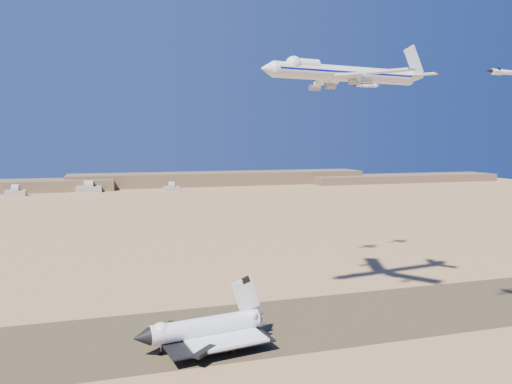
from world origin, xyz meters
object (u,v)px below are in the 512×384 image
object	(u,v)px
crew_c	(234,352)
crew_a	(226,351)
shuttle	(205,329)
chase_jet_e	(324,80)
crew_b	(241,347)
chase_jet_a	(504,72)
chase_jet_f	(366,86)
carrier_747	(341,73)

from	to	relation	value
crew_c	crew_a	bearing A→B (deg)	17.06
shuttle	crew_a	bearing A→B (deg)	-64.40
chase_jet_e	crew_b	bearing A→B (deg)	-141.14
chase_jet_a	chase_jet_f	size ratio (longest dim) A/B	0.96
crew_b	chase_jet_f	size ratio (longest dim) A/B	0.11
chase_jet_a	chase_jet_e	world-z (taller)	chase_jet_e
shuttle	crew_c	size ratio (longest dim) A/B	26.63
crew_a	crew_b	xyz separation A→B (m)	(5.31, 1.60, -0.05)
shuttle	carrier_747	bearing A→B (deg)	11.91
crew_c	chase_jet_f	xyz separation A→B (m)	(92.20, 90.09, 90.99)
chase_jet_a	chase_jet_f	xyz separation A→B (m)	(10.85, 104.22, 6.85)
shuttle	crew_a	distance (m)	10.05
crew_c	chase_jet_a	size ratio (longest dim) A/B	0.11
carrier_747	chase_jet_a	distance (m)	54.55
shuttle	crew_c	xyz separation A→B (m)	(7.36, -8.12, -4.80)
crew_c	chase_jet_a	world-z (taller)	chase_jet_a
crew_a	chase_jet_f	size ratio (longest dim) A/B	0.11
chase_jet_f	chase_jet_e	bearing A→B (deg)	-167.14
carrier_747	crew_a	xyz separation A→B (m)	(-50.72, -28.37, -87.74)
crew_a	crew_c	xyz separation A→B (m)	(2.35, -0.80, -0.08)
crew_a	chase_jet_a	distance (m)	119.56
shuttle	chase_jet_f	xyz separation A→B (m)	(99.56, 81.97, 86.19)
chase_jet_e	carrier_747	bearing A→B (deg)	-120.74
shuttle	crew_b	size ratio (longest dim) A/B	25.57
crew_c	chase_jet_a	distance (m)	117.89
crew_c	crew_b	bearing A→B (deg)	-105.14
chase_jet_a	chase_jet_e	xyz separation A→B (m)	(-16.16, 95.08, 7.63)
chase_jet_e	chase_jet_f	size ratio (longest dim) A/B	0.99
shuttle	chase_jet_a	size ratio (longest dim) A/B	2.84
crew_a	chase_jet_a	bearing A→B (deg)	-107.44
crew_c	chase_jet_e	distance (m)	138.65
crew_a	shuttle	bearing A→B (deg)	27.05
carrier_747	chase_jet_f	bearing A→B (deg)	46.13
crew_b	chase_jet_f	bearing A→B (deg)	-58.30
carrier_747	crew_b	world-z (taller)	carrier_747
shuttle	chase_jet_f	world-z (taller)	chase_jet_f
carrier_747	chase_jet_e	distance (m)	54.58
carrier_747	crew_c	size ratio (longest dim) A/B	44.70
crew_c	chase_jet_a	xyz separation A→B (m)	(81.35, -14.13, 84.14)
shuttle	crew_a	world-z (taller)	shuttle
crew_b	chase_jet_e	size ratio (longest dim) A/B	0.11
chase_jet_e	chase_jet_f	world-z (taller)	chase_jet_e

